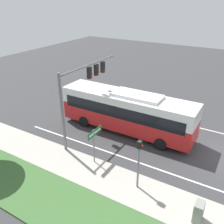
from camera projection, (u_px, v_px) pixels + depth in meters
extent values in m
plane|color=#38383A|center=(222.00, 157.00, 17.91)|extent=(80.00, 80.00, 0.00)
cube|color=#ADA89E|center=(202.00, 217.00, 13.08)|extent=(2.80, 80.00, 0.12)
cube|color=silver|center=(212.00, 188.00, 15.12)|extent=(0.14, 30.00, 0.01)
cube|color=red|center=(127.00, 118.00, 20.87)|extent=(2.58, 11.36, 1.59)
cube|color=white|center=(127.00, 102.00, 20.25)|extent=(2.58, 11.36, 1.30)
cube|color=black|center=(127.00, 107.00, 20.44)|extent=(2.62, 10.45, 0.98)
cube|color=white|center=(137.00, 95.00, 19.52)|extent=(1.80, 3.98, 0.24)
cylinder|color=black|center=(84.00, 122.00, 21.85)|extent=(0.28, 0.96, 0.96)
cylinder|color=black|center=(100.00, 111.00, 23.77)|extent=(0.28, 0.96, 0.96)
cylinder|color=black|center=(160.00, 144.00, 18.60)|extent=(0.28, 0.96, 0.96)
cylinder|color=black|center=(171.00, 130.00, 20.52)|extent=(0.28, 0.96, 0.96)
cylinder|color=slate|center=(63.00, 115.00, 17.40)|extent=(0.20, 0.20, 6.01)
cylinder|color=slate|center=(90.00, 65.00, 18.87)|extent=(6.89, 0.14, 0.14)
cube|color=black|center=(89.00, 73.00, 19.08)|extent=(0.32, 0.28, 0.90)
sphere|color=red|center=(91.00, 76.00, 19.10)|extent=(0.18, 0.18, 0.18)
cube|color=black|center=(96.00, 70.00, 19.81)|extent=(0.32, 0.28, 0.90)
sphere|color=red|center=(98.00, 73.00, 19.83)|extent=(0.18, 0.18, 0.18)
cube|color=black|center=(103.00, 67.00, 20.54)|extent=(0.32, 0.28, 0.90)
sphere|color=red|center=(105.00, 70.00, 20.57)|extent=(0.18, 0.18, 0.18)
cylinder|color=slate|center=(138.00, 166.00, 14.40)|extent=(0.12, 0.12, 3.34)
cube|color=black|center=(140.00, 145.00, 13.77)|extent=(0.28, 0.24, 0.44)
sphere|color=red|center=(142.00, 145.00, 13.70)|extent=(0.14, 0.14, 0.14)
cylinder|color=slate|center=(94.00, 147.00, 16.75)|extent=(0.08, 0.08, 2.65)
cube|color=#196B33|center=(95.00, 133.00, 16.42)|extent=(1.55, 0.03, 0.45)
cube|color=white|center=(95.00, 133.00, 16.41)|extent=(1.32, 0.01, 0.16)
cube|color=gray|center=(199.00, 212.00, 12.62)|extent=(0.69, 0.45, 1.13)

